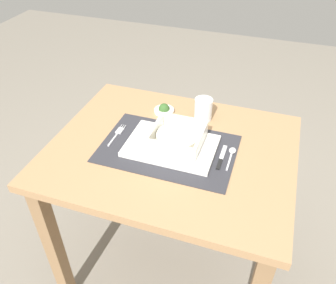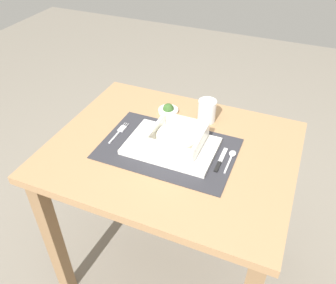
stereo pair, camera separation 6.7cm
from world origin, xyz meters
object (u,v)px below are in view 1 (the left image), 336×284
at_px(fork, 118,133).
at_px(butter_knife, 221,159).
at_px(condiment_saucer, 164,110).
at_px(drinking_glass, 203,110).
at_px(dining_table, 171,171).
at_px(porridge_bowl, 177,138).
at_px(spoon, 232,153).

height_order(fork, butter_knife, butter_knife).
bearing_deg(condiment_saucer, butter_knife, -37.78).
xyz_separation_m(butter_knife, drinking_glass, (-0.12, 0.22, 0.03)).
bearing_deg(fork, condiment_saucer, 56.14).
bearing_deg(butter_knife, fork, 176.62).
relative_size(dining_table, fork, 6.36).
bearing_deg(porridge_bowl, dining_table, -157.35).
distance_m(spoon, condiment_saucer, 0.35).
bearing_deg(spoon, dining_table, -175.35).
distance_m(fork, butter_knife, 0.39).
bearing_deg(porridge_bowl, drinking_glass, 78.27).
bearing_deg(butter_knife, condiment_saucer, 141.50).
xyz_separation_m(fork, spoon, (0.42, 0.02, 0.00)).
distance_m(spoon, butter_knife, 0.05).
distance_m(drinking_glass, condiment_saucer, 0.16).
bearing_deg(condiment_saucer, fork, -119.54).
distance_m(fork, condiment_saucer, 0.23).
relative_size(spoon, condiment_saucer, 1.47).
bearing_deg(dining_table, condiment_saucer, 115.96).
relative_size(porridge_bowl, spoon, 1.48).
distance_m(dining_table, spoon, 0.24).
height_order(dining_table, butter_knife, butter_knife).
distance_m(dining_table, condiment_saucer, 0.26).
bearing_deg(drinking_glass, porridge_bowl, -101.73).
height_order(fork, drinking_glass, drinking_glass).
xyz_separation_m(porridge_bowl, butter_knife, (0.16, -0.02, -0.03)).
xyz_separation_m(fork, butter_knife, (0.39, -0.02, 0.00)).
distance_m(porridge_bowl, butter_knife, 0.17).
distance_m(porridge_bowl, drinking_glass, 0.20).
distance_m(porridge_bowl, condiment_saucer, 0.23).
distance_m(butter_knife, condiment_saucer, 0.35).
bearing_deg(porridge_bowl, fork, 179.97).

